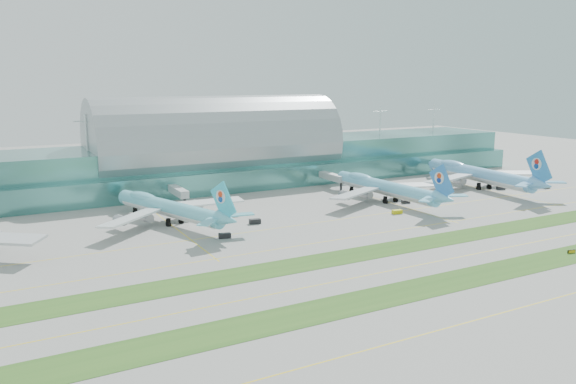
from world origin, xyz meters
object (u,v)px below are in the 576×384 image
airliner_c (384,187)px  taxiway_sign_east (571,252)px  airliner_d (478,173)px  airliner_b (168,207)px  terminal (217,156)px

airliner_c → taxiway_sign_east: bearing=-91.2°
airliner_c → airliner_d: 58.14m
airliner_b → airliner_c: airliner_c is taller
airliner_b → airliner_c: 92.24m
airliner_d → terminal: bearing=152.3°
terminal → airliner_d: bearing=-32.3°
taxiway_sign_east → terminal: bearing=121.2°
terminal → taxiway_sign_east: terminal is taller
terminal → airliner_b: size_ratio=5.07×
airliner_b → terminal: bearing=36.2°
airliner_c → airliner_d: bearing=-0.4°
airliner_c → terminal: bearing=121.2°
airliner_d → taxiway_sign_east: size_ratio=30.51×
airliner_c → taxiway_sign_east: size_ratio=27.41×
terminal → airliner_d: 126.09m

